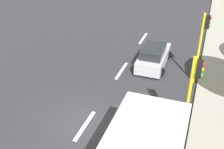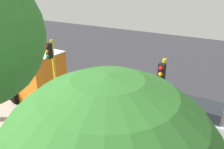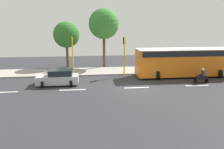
{
  "view_description": "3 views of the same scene",
  "coord_description": "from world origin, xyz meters",
  "views": [
    {
      "loc": [
        5.0,
        -9.88,
        9.39
      ],
      "look_at": [
        0.56,
        2.53,
        1.72
      ],
      "focal_mm": 45.08,
      "sensor_mm": 36.0,
      "label": 1
    },
    {
      "loc": [
        12.68,
        8.69,
        7.16
      ],
      "look_at": [
        0.24,
        1.19,
        1.26
      ],
      "focal_mm": 36.79,
      "sensor_mm": 36.0,
      "label": 2
    },
    {
      "loc": [
        -18.69,
        4.46,
        6.04
      ],
      "look_at": [
        1.24,
        2.22,
        1.05
      ],
      "focal_mm": 33.86,
      "sensor_mm": 36.0,
      "label": 3
    }
  ],
  "objects": [
    {
      "name": "traffic_light_corner",
      "position": [
        4.85,
        0.42,
        2.93
      ],
      "size": [
        0.49,
        0.24,
        4.5
      ],
      "color": "yellow",
      "rests_on": "ground"
    },
    {
      "name": "traffic_light_midblock",
      "position": [
        4.85,
        6.19,
        2.93
      ],
      "size": [
        0.49,
        0.24,
        4.5
      ],
      "color": "yellow",
      "rests_on": "ground"
    },
    {
      "name": "ground_plane",
      "position": [
        0.0,
        0.0,
        -0.05
      ],
      "size": [
        40.0,
        60.0,
        0.1
      ],
      "primitive_type": "cube",
      "color": "#2D2D33"
    },
    {
      "name": "lane_stripe_far_south",
      "position": [
        0.0,
        12.0,
        0.01
      ],
      "size": [
        0.2,
        2.4,
        0.01
      ],
      "primitive_type": "cube",
      "color": "white",
      "rests_on": "ground"
    },
    {
      "name": "car_silver",
      "position": [
        1.84,
        7.46,
        0.71
      ],
      "size": [
        2.12,
        4.01,
        1.52
      ],
      "color": "#B7B7BC",
      "rests_on": "ground"
    },
    {
      "name": "lane_stripe_south",
      "position": [
        0.0,
        6.0,
        0.01
      ],
      "size": [
        0.2,
        2.4,
        0.01
      ],
      "primitive_type": "cube",
      "color": "white",
      "rests_on": "ground"
    },
    {
      "name": "lane_stripe_mid",
      "position": [
        0.0,
        0.0,
        0.01
      ],
      "size": [
        0.2,
        2.4,
        0.01
      ],
      "primitive_type": "cube",
      "color": "white",
      "rests_on": "ground"
    }
  ]
}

